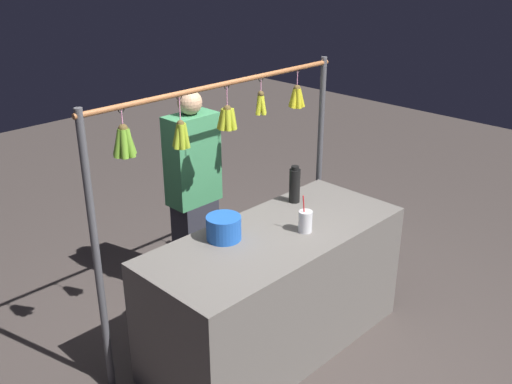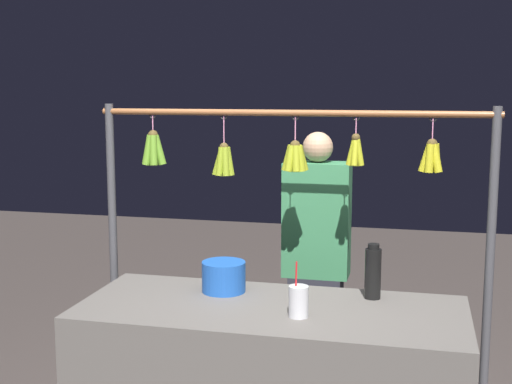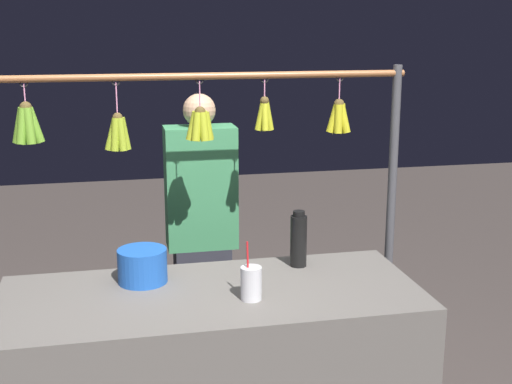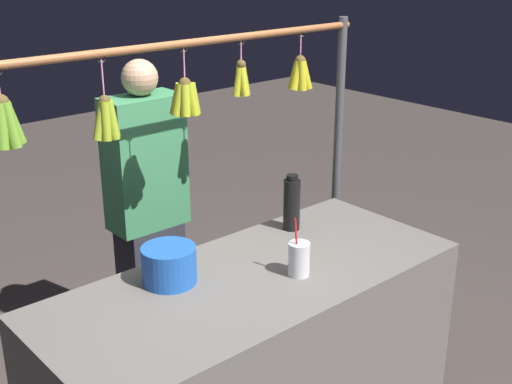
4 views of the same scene
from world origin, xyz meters
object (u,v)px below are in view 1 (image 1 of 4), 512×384
object	(u,v)px
blue_bucket	(224,228)
water_bottle	(295,185)
vendor_person	(194,198)
drink_cup	(305,221)

from	to	relation	value
blue_bucket	water_bottle	bearing A→B (deg)	-175.45
blue_bucket	vendor_person	world-z (taller)	vendor_person
blue_bucket	vendor_person	bearing A→B (deg)	-116.46
water_bottle	vendor_person	xyz separation A→B (m)	(0.36, -0.65, -0.18)
drink_cup	water_bottle	bearing A→B (deg)	-130.44
water_bottle	blue_bucket	size ratio (longest dim) A/B	1.23
drink_cup	vendor_person	world-z (taller)	vendor_person
blue_bucket	drink_cup	world-z (taller)	drink_cup
drink_cup	vendor_person	distance (m)	1.01
blue_bucket	vendor_person	xyz separation A→B (m)	(-0.35, -0.71, -0.13)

